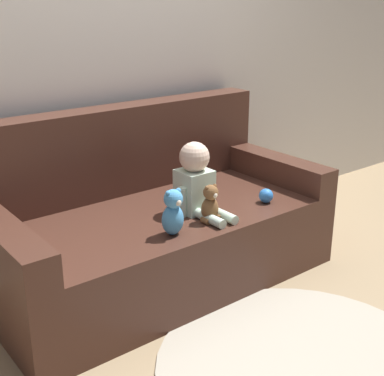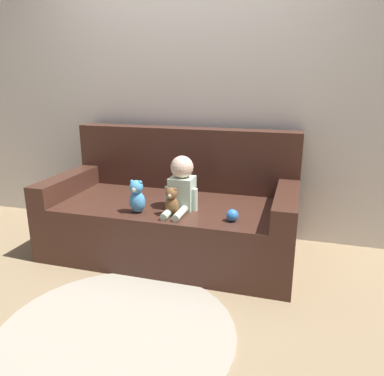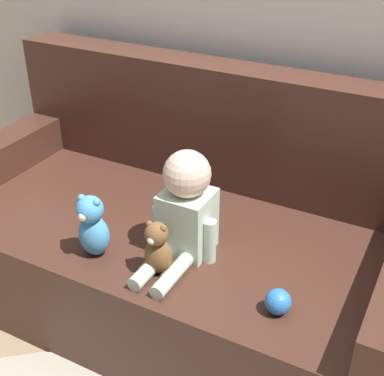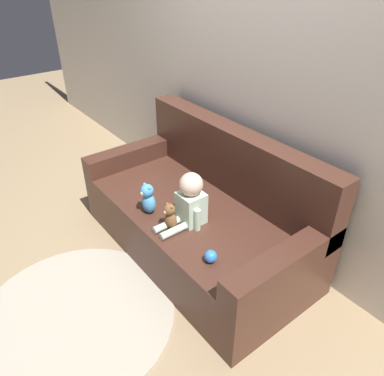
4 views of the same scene
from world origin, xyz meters
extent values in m
plane|color=#9E8460|center=(0.00, 0.00, 0.00)|extent=(12.00, 12.00, 0.00)
cube|color=#47281E|center=(0.00, 0.00, 0.22)|extent=(1.92, 0.95, 0.44)
cube|color=#47281E|center=(0.00, 0.39, 0.70)|extent=(1.92, 0.18, 0.52)
cube|color=#47281E|center=(-0.88, 0.00, 0.52)|extent=(0.16, 0.95, 0.16)
cube|color=silver|center=(0.14, -0.14, 0.55)|extent=(0.17, 0.17, 0.24)
sphere|color=beige|center=(0.14, -0.14, 0.75)|extent=(0.16, 0.16, 0.16)
cylinder|color=silver|center=(0.10, -0.33, 0.46)|extent=(0.05, 0.21, 0.05)
cylinder|color=silver|center=(0.18, -0.33, 0.46)|extent=(0.05, 0.21, 0.05)
cylinder|color=silver|center=(0.04, -0.17, 0.52)|extent=(0.05, 0.05, 0.16)
cylinder|color=silver|center=(0.24, -0.17, 0.52)|extent=(0.05, 0.05, 0.16)
ellipsoid|color=brown|center=(0.12, -0.30, 0.50)|extent=(0.10, 0.08, 0.13)
sphere|color=brown|center=(0.12, -0.31, 0.60)|extent=(0.08, 0.08, 0.08)
sphere|color=brown|center=(0.09, -0.31, 0.63)|extent=(0.02, 0.02, 0.02)
sphere|color=brown|center=(0.14, -0.31, 0.63)|extent=(0.02, 0.02, 0.02)
sphere|color=beige|center=(0.12, -0.34, 0.59)|extent=(0.03, 0.03, 0.03)
cylinder|color=brown|center=(0.07, -0.32, 0.45)|extent=(0.03, 0.05, 0.03)
cylinder|color=brown|center=(0.16, -0.32, 0.45)|extent=(0.03, 0.05, 0.03)
ellipsoid|color=#4C9EDB|center=(-0.14, -0.32, 0.52)|extent=(0.12, 0.10, 0.16)
sphere|color=#4C9EDB|center=(-0.14, -0.33, 0.63)|extent=(0.10, 0.10, 0.10)
sphere|color=#4C9EDB|center=(-0.17, -0.33, 0.66)|extent=(0.03, 0.03, 0.03)
sphere|color=#4C9EDB|center=(-0.11, -0.33, 0.66)|extent=(0.03, 0.03, 0.03)
sphere|color=beige|center=(-0.14, -0.36, 0.62)|extent=(0.03, 0.03, 0.03)
sphere|color=#337FDB|center=(0.54, -0.30, 0.48)|extent=(0.08, 0.08, 0.08)
camera|label=1|loc=(-1.57, -2.29, 1.56)|focal=50.00mm
camera|label=2|loc=(0.94, -2.62, 1.35)|focal=35.00mm
camera|label=3|loc=(0.89, -1.52, 1.61)|focal=50.00mm
camera|label=4|loc=(1.83, -1.44, 2.08)|focal=35.00mm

